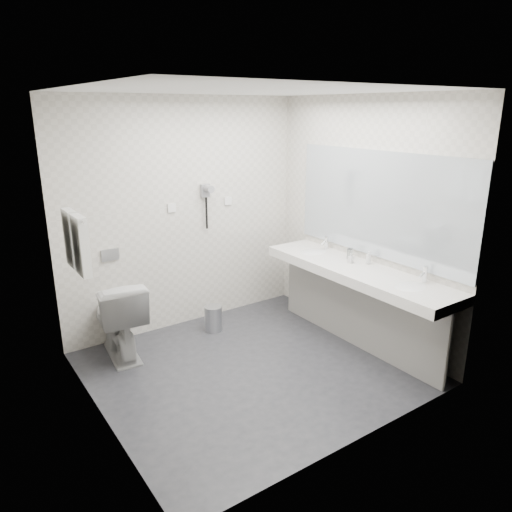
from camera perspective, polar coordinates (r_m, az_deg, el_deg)
floor at (r=4.68m, az=-0.47°, el=-13.16°), size 2.80×2.80×0.00m
ceiling at (r=4.04m, az=-0.56°, el=19.12°), size 2.80×2.80×0.00m
wall_back at (r=5.28m, az=-8.51°, el=4.82°), size 2.80×0.00×2.80m
wall_front at (r=3.25m, az=12.53°, el=-3.26°), size 2.80×0.00×2.80m
wall_left at (r=3.63m, az=-19.13°, el=-1.67°), size 0.00×2.60×2.60m
wall_right at (r=5.09m, az=12.66°, el=4.11°), size 0.00×2.60×2.60m
vanity_counter at (r=4.88m, az=11.83°, el=-1.87°), size 0.55×2.20×0.10m
vanity_panel at (r=5.05m, az=11.74°, el=-6.38°), size 0.03×2.15×0.75m
vanity_post_near at (r=4.50m, az=21.72°, el=-10.34°), size 0.06×0.06×0.75m
vanity_post_far at (r=5.77m, az=4.50°, el=-3.03°), size 0.06×0.06×0.75m
mirror at (r=4.91m, az=14.41°, el=5.91°), size 0.02×2.20×1.05m
basin_near at (r=4.48m, az=17.86°, el=-3.63°), size 0.40×0.31×0.05m
basin_far at (r=5.31m, az=6.81°, el=0.33°), size 0.40×0.31×0.05m
faucet_near at (r=4.60m, az=19.46°, el=-2.05°), size 0.04×0.04×0.15m
faucet_far at (r=5.42m, az=8.39°, el=1.59°), size 0.04×0.04×0.15m
soap_bottle_a at (r=4.97m, az=11.18°, el=-0.26°), size 0.06×0.06×0.10m
soap_bottle_c at (r=4.97m, az=13.22°, el=-0.18°), size 0.07×0.07×0.14m
glass_left at (r=5.12m, az=11.04°, el=0.23°), size 0.07×0.07×0.10m
glass_right at (r=5.15m, az=11.11°, el=0.34°), size 0.07×0.07×0.10m
toilet at (r=4.92m, az=-16.02°, el=-7.03°), size 0.54×0.84×0.80m
flush_plate at (r=5.04m, az=-16.94°, el=0.13°), size 0.18×0.02×0.12m
pedal_bin at (r=5.36m, az=-5.10°, el=-7.47°), size 0.22×0.22×0.27m
bin_lid at (r=5.30m, az=-5.14°, el=-6.06°), size 0.19×0.19×0.02m
towel_rail at (r=4.08m, az=-21.05°, el=4.53°), size 0.02×0.62×0.02m
towel_near at (r=4.00m, az=-20.07°, el=1.15°), size 0.07×0.24×0.48m
towel_far at (r=4.26m, az=-21.08°, el=1.99°), size 0.07×0.24×0.48m
dryer_cradle at (r=5.32m, az=-6.06°, el=7.75°), size 0.10×0.04×0.14m
dryer_barrel at (r=5.26m, az=-5.69°, el=7.97°), size 0.08×0.14×0.08m
dryer_cord at (r=5.36m, az=-5.90°, el=5.09°), size 0.02×0.02×0.35m
switch_plate_a at (r=5.19m, az=-9.98°, el=5.66°), size 0.09×0.02×0.09m
switch_plate_b at (r=5.51m, az=-3.36°, el=6.55°), size 0.09×0.02×0.09m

